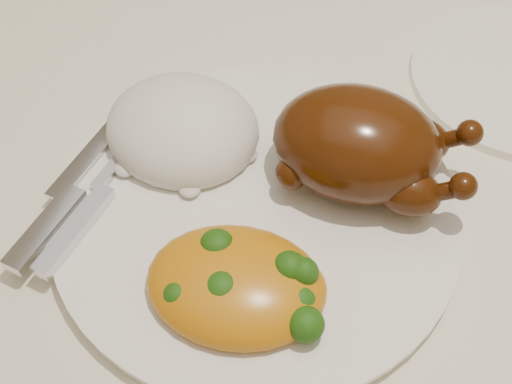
% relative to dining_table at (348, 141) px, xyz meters
% --- Properties ---
extents(dining_table, '(1.60, 0.90, 0.76)m').
position_rel_dining_table_xyz_m(dining_table, '(0.00, 0.00, 0.00)').
color(dining_table, brown).
rests_on(dining_table, floor).
extents(tablecloth, '(1.73, 1.03, 0.18)m').
position_rel_dining_table_xyz_m(tablecloth, '(0.00, 0.00, 0.07)').
color(tablecloth, silver).
rests_on(tablecloth, dining_table).
extents(dinner_plate, '(0.41, 0.41, 0.01)m').
position_rel_dining_table_xyz_m(dinner_plate, '(-0.04, -0.19, 0.11)').
color(dinner_plate, white).
rests_on(dinner_plate, tablecloth).
extents(roast_chicken, '(0.16, 0.10, 0.08)m').
position_rel_dining_table_xyz_m(roast_chicken, '(0.03, -0.14, 0.16)').
color(roast_chicken, '#421C07').
rests_on(roast_chicken, dinner_plate).
extents(rice_mound, '(0.13, 0.12, 0.07)m').
position_rel_dining_table_xyz_m(rice_mound, '(-0.12, -0.15, 0.13)').
color(rice_mound, white).
rests_on(rice_mound, dinner_plate).
extents(mac_and_cheese, '(0.14, 0.11, 0.05)m').
position_rel_dining_table_xyz_m(mac_and_cheese, '(-0.02, -0.27, 0.13)').
color(mac_and_cheese, orange).
rests_on(mac_and_cheese, dinner_plate).
extents(cutlery, '(0.05, 0.20, 0.01)m').
position_rel_dining_table_xyz_m(cutlery, '(-0.17, -0.23, 0.12)').
color(cutlery, silver).
rests_on(cutlery, dinner_plate).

